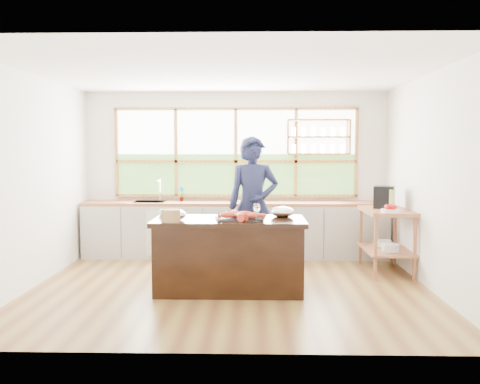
{
  "coord_description": "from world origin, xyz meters",
  "views": [
    {
      "loc": [
        0.3,
        -6.69,
        1.74
      ],
      "look_at": [
        0.12,
        0.15,
        1.2
      ],
      "focal_mm": 40.0,
      "sensor_mm": 36.0,
      "label": 1
    }
  ],
  "objects_px": {
    "cook": "(253,206)",
    "island": "(229,255)",
    "espresso_machine": "(384,197)",
    "wicker_basket": "(171,216)"
  },
  "relations": [
    {
      "from": "wicker_basket",
      "to": "cook",
      "type": "bearing_deg",
      "value": 50.68
    },
    {
      "from": "espresso_machine",
      "to": "wicker_basket",
      "type": "distance_m",
      "value": 3.26
    },
    {
      "from": "wicker_basket",
      "to": "espresso_machine",
      "type": "bearing_deg",
      "value": 28.4
    },
    {
      "from": "island",
      "to": "cook",
      "type": "bearing_deg",
      "value": 71.88
    },
    {
      "from": "island",
      "to": "wicker_basket",
      "type": "bearing_deg",
      "value": -156.87
    },
    {
      "from": "island",
      "to": "espresso_machine",
      "type": "xyz_separation_m",
      "value": [
        2.19,
        1.26,
        0.61
      ]
    },
    {
      "from": "cook",
      "to": "espresso_machine",
      "type": "xyz_separation_m",
      "value": [
        1.9,
        0.37,
        0.1
      ]
    },
    {
      "from": "cook",
      "to": "espresso_machine",
      "type": "relative_size",
      "value": 6.05
    },
    {
      "from": "cook",
      "to": "island",
      "type": "bearing_deg",
      "value": -112.0
    },
    {
      "from": "espresso_machine",
      "to": "wicker_basket",
      "type": "height_order",
      "value": "espresso_machine"
    }
  ]
}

